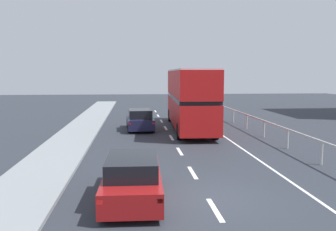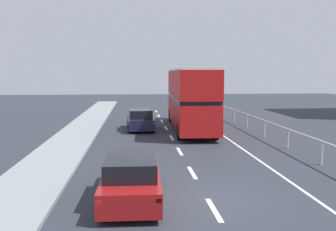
# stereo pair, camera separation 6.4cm
# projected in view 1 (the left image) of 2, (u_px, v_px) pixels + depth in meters

# --- Properties ---
(ground_plane) EXTENTS (73.44, 120.00, 0.10)m
(ground_plane) POSITION_uv_depth(u_px,v_px,m) (208.00, 200.00, 11.56)
(ground_plane) COLOR #2B2F38
(near_sidewalk_kerb) EXTENTS (2.58, 80.00, 0.14)m
(near_sidewalk_kerb) POSITION_uv_depth(u_px,v_px,m) (13.00, 203.00, 10.98)
(near_sidewalk_kerb) COLOR gray
(near_sidewalk_kerb) RESTS_ON ground
(lane_paint_markings) EXTENTS (3.50, 46.00, 0.01)m
(lane_paint_markings) POSITION_uv_depth(u_px,v_px,m) (215.00, 146.00, 19.95)
(lane_paint_markings) COLOR silver
(lane_paint_markings) RESTS_ON ground
(bridge_side_railing) EXTENTS (0.10, 42.00, 1.06)m
(bridge_side_railing) POSITION_uv_depth(u_px,v_px,m) (275.00, 128.00, 20.90)
(bridge_side_railing) COLOR #B7BBB6
(bridge_side_railing) RESTS_ON ground
(double_decker_bus_red) EXTENTS (2.85, 11.55, 4.23)m
(double_decker_bus_red) POSITION_uv_depth(u_px,v_px,m) (190.00, 97.00, 25.83)
(double_decker_bus_red) COLOR #B31414
(double_decker_bus_red) RESTS_ON ground
(hatchback_car_near) EXTENTS (1.87, 4.52, 1.40)m
(hatchback_car_near) POSITION_uv_depth(u_px,v_px,m) (132.00, 178.00, 11.42)
(hatchback_car_near) COLOR maroon
(hatchback_car_near) RESTS_ON ground
(sedan_car_ahead) EXTENTS (1.93, 4.14, 1.46)m
(sedan_car_ahead) POSITION_uv_depth(u_px,v_px,m) (140.00, 120.00, 25.68)
(sedan_car_ahead) COLOR #1B1C3A
(sedan_car_ahead) RESTS_ON ground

